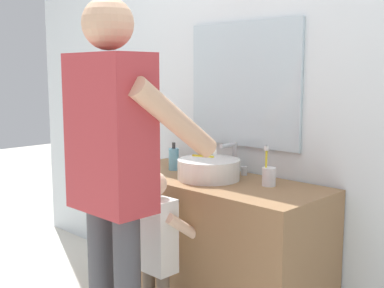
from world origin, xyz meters
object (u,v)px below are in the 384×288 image
object	(u,v)px
toothbrush_cup	(269,175)
adult_parent	(114,157)
child_toddler	(157,245)
soap_bottle	(174,159)

from	to	relation	value
toothbrush_cup	adult_parent	world-z (taller)	adult_parent
toothbrush_cup	child_toddler	size ratio (longest dim) A/B	0.22
toothbrush_cup	child_toddler	xyz separation A→B (m)	(-0.32, -0.48, -0.33)
toothbrush_cup	soap_bottle	size ratio (longest dim) A/B	1.25
toothbrush_cup	adult_parent	distance (m)	0.81
child_toddler	soap_bottle	bearing A→B (deg)	127.11
soap_bottle	adult_parent	bearing A→B (deg)	-63.77
child_toddler	toothbrush_cup	bearing A→B (deg)	55.96
child_toddler	adult_parent	size ratio (longest dim) A/B	0.54
soap_bottle	adult_parent	xyz separation A→B (m)	(0.34, -0.68, 0.14)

